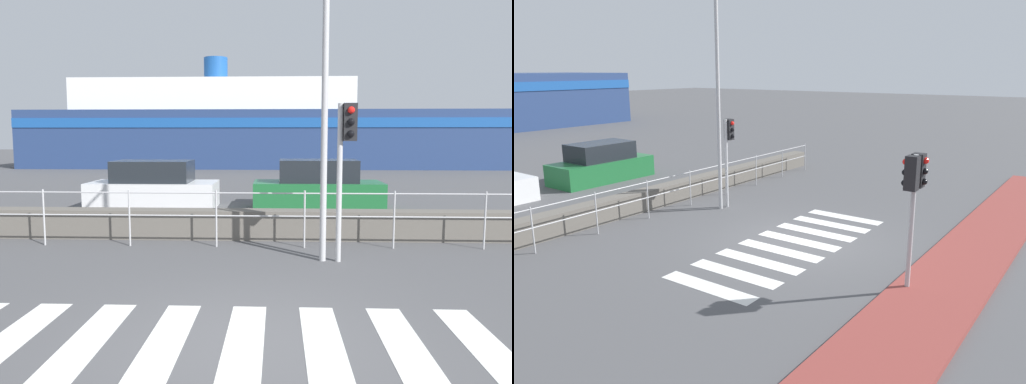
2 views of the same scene
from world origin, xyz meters
The scene contains 9 objects.
ground_plane centered at (0.00, 0.00, 0.00)m, with size 160.00×160.00×0.00m, color #4C4C4F.
sidewalk_brick centered at (0.00, -4.10, 0.06)m, with size 24.00×1.80×0.12m.
crosswalk centered at (-0.46, 0.00, 0.00)m, with size 6.75×2.40×0.01m.
seawall centered at (0.00, 5.78, 0.33)m, with size 18.53×0.55×0.66m.
harbor_fence centered at (0.00, 4.91, 0.79)m, with size 16.71×0.04×1.21m.
traffic_light_near centered at (-1.37, -3.51, 2.28)m, with size 0.58×0.41×2.88m.
traffic_light_far centered at (1.60, 3.76, 2.15)m, with size 0.34×0.32×2.92m.
streetlamp centered at (1.21, 3.59, 4.24)m, with size 0.32×1.31×6.94m.
parked_car_green centered at (1.65, 10.65, 0.67)m, with size 4.11×1.73×1.58m.
Camera 2 is at (-10.84, -6.72, 4.51)m, focal length 35.00 mm.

